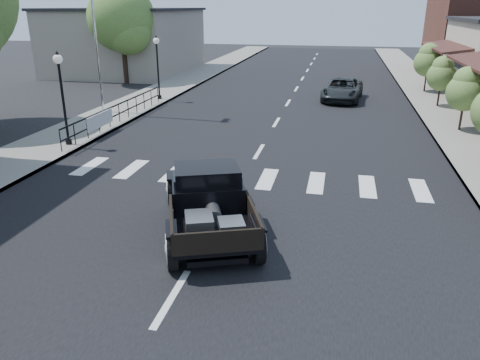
# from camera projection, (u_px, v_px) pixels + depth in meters

# --- Properties ---
(ground) EXTENTS (120.00, 120.00, 0.00)m
(ground) POSITION_uv_depth(u_px,v_px,m) (212.00, 231.00, 11.90)
(ground) COLOR black
(ground) RESTS_ON ground
(road) EXTENTS (14.00, 80.00, 0.02)m
(road) POSITION_uv_depth(u_px,v_px,m) (284.00, 110.00, 25.64)
(road) COLOR black
(road) RESTS_ON ground
(road_markings) EXTENTS (12.00, 60.00, 0.06)m
(road_markings) POSITION_uv_depth(u_px,v_px,m) (270.00, 133.00, 21.07)
(road_markings) COLOR silver
(road_markings) RESTS_ON ground
(sidewalk_left) EXTENTS (3.00, 80.00, 0.15)m
(sidewalk_left) POSITION_uv_depth(u_px,v_px,m) (139.00, 103.00, 27.28)
(sidewalk_left) COLOR gray
(sidewalk_left) RESTS_ON ground
(sidewalk_right) EXTENTS (3.00, 80.00, 0.15)m
(sidewalk_right) POSITION_uv_depth(u_px,v_px,m) (449.00, 116.00, 23.96)
(sidewalk_right) COLOR gray
(sidewalk_right) RESTS_ON ground
(low_building_left) EXTENTS (10.00, 12.00, 5.00)m
(low_building_left) POSITION_uv_depth(u_px,v_px,m) (127.00, 42.00, 39.61)
(low_building_left) COLOR #9E9384
(low_building_left) RESTS_ON ground
(railing) EXTENTS (0.08, 10.00, 1.00)m
(railing) POSITION_uv_depth(u_px,v_px,m) (119.00, 112.00, 22.26)
(railing) COLOR black
(railing) RESTS_ON sidewalk_left
(banner) EXTENTS (0.04, 2.20, 0.60)m
(banner) POSITION_uv_depth(u_px,v_px,m) (101.00, 126.00, 20.48)
(banner) COLOR silver
(banner) RESTS_ON sidewalk_left
(lamp_post_b) EXTENTS (0.36, 0.36, 3.64)m
(lamp_post_b) POSITION_uv_depth(u_px,v_px,m) (63.00, 99.00, 18.19)
(lamp_post_b) COLOR black
(lamp_post_b) RESTS_ON sidewalk_left
(lamp_post_c) EXTENTS (0.36, 0.36, 3.64)m
(lamp_post_c) POSITION_uv_depth(u_px,v_px,m) (158.00, 68.00, 27.35)
(lamp_post_c) COLOR black
(lamp_post_c) RESTS_ON sidewalk_left
(big_tree_far) EXTENTS (4.72, 4.72, 6.94)m
(big_tree_far) POSITION_uv_depth(u_px,v_px,m) (123.00, 34.00, 33.28)
(big_tree_far) COLOR #507431
(big_tree_far) RESTS_ON ground
(small_tree_c) EXTENTS (1.61, 1.61, 2.69)m
(small_tree_c) POSITION_uv_depth(u_px,v_px,m) (464.00, 100.00, 20.53)
(small_tree_c) COLOR #557435
(small_tree_c) RESTS_ON sidewalk_right
(small_tree_d) EXTENTS (1.56, 1.56, 2.61)m
(small_tree_d) POSITION_uv_depth(u_px,v_px,m) (441.00, 82.00, 25.56)
(small_tree_d) COLOR #557435
(small_tree_d) RESTS_ON sidewalk_right
(small_tree_e) EXTENTS (1.76, 1.76, 2.93)m
(small_tree_e) POSITION_uv_depth(u_px,v_px,m) (427.00, 68.00, 29.90)
(small_tree_e) COLOR #557435
(small_tree_e) RESTS_ON sidewalk_right
(hotrod_pickup) EXTENTS (3.88, 5.39, 1.70)m
(hotrod_pickup) POSITION_uv_depth(u_px,v_px,m) (208.00, 200.00, 11.62)
(hotrod_pickup) COLOR black
(hotrod_pickup) RESTS_ON ground
(second_car) EXTENTS (2.61, 4.85, 1.29)m
(second_car) POSITION_uv_depth(u_px,v_px,m) (342.00, 90.00, 28.05)
(second_car) COLOR black
(second_car) RESTS_ON ground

